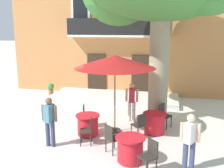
% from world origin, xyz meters
% --- Properties ---
extents(ground_plane, '(120.00, 120.00, 0.00)m').
position_xyz_m(ground_plane, '(0.00, 0.00, 0.00)').
color(ground_plane, silver).
extents(building_facade, '(13.00, 5.09, 7.50)m').
position_xyz_m(building_facade, '(0.48, 6.99, 3.75)').
color(building_facade, '#CC844C').
rests_on(building_facade, ground).
extents(entrance_step_platform, '(6.71, 2.51, 0.25)m').
position_xyz_m(entrance_step_platform, '(0.48, 3.74, 0.12)').
color(entrance_step_platform, silver).
rests_on(entrance_step_platform, ground).
extents(cafe_table_near_tree, '(0.86, 0.86, 0.76)m').
position_xyz_m(cafe_table_near_tree, '(0.54, -1.06, 0.39)').
color(cafe_table_near_tree, red).
rests_on(cafe_table_near_tree, ground).
extents(cafe_chair_near_tree_0, '(0.49, 0.49, 0.91)m').
position_xyz_m(cafe_chair_near_tree_0, '(0.26, -0.36, 0.53)').
color(cafe_chair_near_tree_0, '#2D2823').
rests_on(cafe_chair_near_tree_0, ground).
extents(cafe_chair_near_tree_1, '(0.48, 0.48, 0.91)m').
position_xyz_m(cafe_chair_near_tree_1, '(0.78, -1.77, 0.53)').
color(cafe_chair_near_tree_1, '#2D2823').
rests_on(cafe_chair_near_tree_1, ground).
extents(cafe_table_middle, '(0.86, 0.86, 0.76)m').
position_xyz_m(cafe_table_middle, '(2.31, -2.62, 0.39)').
color(cafe_table_middle, red).
rests_on(cafe_table_middle, ground).
extents(cafe_chair_middle_0, '(0.57, 0.57, 0.91)m').
position_xyz_m(cafe_chair_middle_0, '(2.89, -3.09, 0.53)').
color(cafe_chair_middle_0, '#2D2823').
rests_on(cafe_chair_middle_0, ground).
extents(cafe_chair_middle_1, '(0.56, 0.56, 0.91)m').
position_xyz_m(cafe_chair_middle_1, '(1.67, -2.21, 0.53)').
color(cafe_chair_middle_1, '#2D2823').
rests_on(cafe_chair_middle_1, ground).
extents(cafe_table_front, '(0.86, 0.86, 0.76)m').
position_xyz_m(cafe_table_front, '(2.85, -0.36, 0.39)').
color(cafe_table_front, red).
rests_on(cafe_table_front, ground).
extents(cafe_chair_front_0, '(0.57, 0.57, 0.91)m').
position_xyz_m(cafe_chair_front_0, '(2.38, -0.94, 0.53)').
color(cafe_chair_front_0, '#2D2823').
rests_on(cafe_chair_front_0, ground).
extents(cafe_chair_front_1, '(0.55, 0.55, 0.91)m').
position_xyz_m(cafe_chair_front_1, '(3.17, 0.33, 0.53)').
color(cafe_chair_front_1, '#2D2823').
rests_on(cafe_chair_front_1, ground).
extents(cafe_umbrella, '(2.90, 2.90, 2.85)m').
position_xyz_m(cafe_umbrella, '(1.41, -0.52, 2.61)').
color(cafe_umbrella, '#997A56').
rests_on(cafe_umbrella, ground).
extents(ground_planter_left, '(0.36, 0.36, 0.70)m').
position_xyz_m(ground_planter_left, '(-3.23, 3.85, 0.40)').
color(ground_planter_left, '#995638').
rests_on(ground_planter_left, ground).
extents(pedestrian_near_entrance, '(0.53, 0.38, 1.64)m').
position_xyz_m(pedestrian_near_entrance, '(-0.38, -2.18, 0.93)').
color(pedestrian_near_entrance, '#384260').
rests_on(pedestrian_near_entrance, ground).
extents(pedestrian_mid_plaza, '(0.53, 0.40, 1.59)m').
position_xyz_m(pedestrian_mid_plaza, '(3.92, -2.72, 0.90)').
color(pedestrian_mid_plaza, '#384260').
rests_on(pedestrian_mid_plaza, ground).
extents(pedestrian_by_tree, '(0.53, 0.38, 1.63)m').
position_xyz_m(pedestrian_by_tree, '(1.86, 0.66, 0.92)').
color(pedestrian_by_tree, silver).
rests_on(pedestrian_by_tree, ground).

